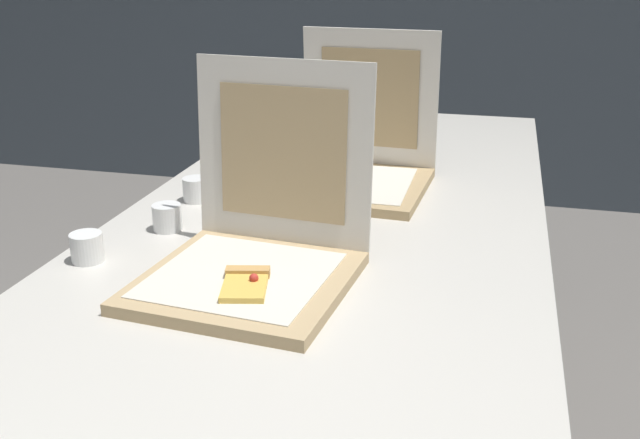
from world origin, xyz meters
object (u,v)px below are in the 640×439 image
object	(u,v)px
table	(330,236)
cup_white_near_center	(167,217)
pizza_box_front	(254,251)
cup_white_mid	(196,189)
pizza_box_middle	(356,165)
cup_white_near_left	(87,247)

from	to	relation	value
table	cup_white_near_center	xyz separation A→B (m)	(-0.32, -0.16, 0.07)
pizza_box_front	cup_white_mid	distance (m)	0.47
pizza_box_middle	cup_white_mid	bearing A→B (deg)	-145.66
cup_white_near_center	cup_white_near_left	bearing A→B (deg)	-112.11
cup_white_near_left	cup_white_mid	bearing A→B (deg)	80.93
table	cup_white_near_center	bearing A→B (deg)	-153.75
pizza_box_middle	cup_white_near_center	world-z (taller)	pizza_box_middle
pizza_box_front	cup_white_near_left	size ratio (longest dim) A/B	6.61
table	cup_white_near_left	bearing A→B (deg)	-138.77
pizza_box_middle	cup_white_near_left	xyz separation A→B (m)	(-0.41, -0.59, -0.03)
pizza_box_middle	cup_white_mid	xyz separation A→B (m)	(-0.34, -0.21, -0.03)
pizza_box_front	cup_white_near_left	distance (m)	0.34
pizza_box_middle	cup_white_near_center	bearing A→B (deg)	-126.14
cup_white_near_left	pizza_box_middle	bearing A→B (deg)	55.43
table	cup_white_near_left	size ratio (longest dim) A/B	37.41
cup_white_near_center	table	bearing A→B (deg)	26.25
table	cup_white_near_center	size ratio (longest dim) A/B	37.41
table	pizza_box_front	world-z (taller)	pizza_box_front
table	cup_white_near_left	world-z (taller)	cup_white_near_left
cup_white_mid	pizza_box_middle	bearing A→B (deg)	31.00
table	cup_white_mid	world-z (taller)	cup_white_mid
table	cup_white_mid	xyz separation A→B (m)	(-0.33, 0.03, 0.07)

